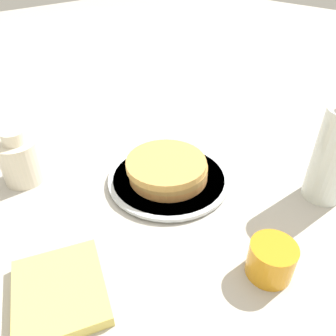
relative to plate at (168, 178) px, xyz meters
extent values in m
plane|color=#BCB7AD|center=(0.00, 0.03, -0.01)|extent=(4.00, 4.00, 0.00)
cylinder|color=silver|center=(0.00, 0.00, 0.00)|extent=(0.23, 0.23, 0.01)
cylinder|color=silver|center=(0.00, 0.00, 0.00)|extent=(0.25, 0.25, 0.01)
cylinder|color=#B97C41|center=(0.00, 0.00, 0.01)|extent=(0.16, 0.16, 0.02)
cylinder|color=#B08547|center=(0.00, 0.00, 0.03)|extent=(0.16, 0.16, 0.01)
cylinder|color=tan|center=(0.00, -0.01, 0.04)|extent=(0.16, 0.16, 0.01)
cylinder|color=orange|center=(0.27, -0.05, 0.02)|extent=(0.07, 0.07, 0.06)
cylinder|color=beige|center=(-0.21, -0.21, 0.04)|extent=(0.08, 0.08, 0.09)
cylinder|color=beige|center=(-0.21, -0.21, 0.10)|extent=(0.04, 0.04, 0.03)
cylinder|color=silver|center=(0.25, 0.19, 0.09)|extent=(0.08, 0.08, 0.19)
cube|color=#E5D166|center=(0.09, -0.30, 0.00)|extent=(0.18, 0.17, 0.02)
camera|label=1|loc=(0.39, -0.38, 0.43)|focal=35.00mm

